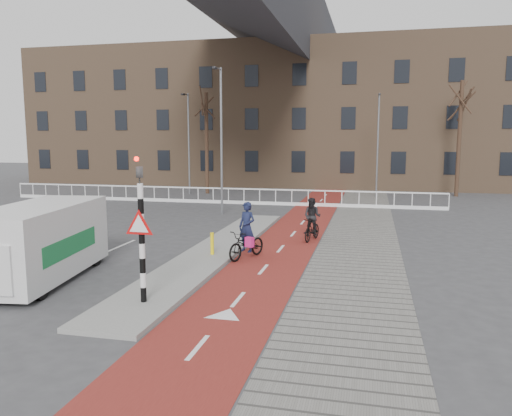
# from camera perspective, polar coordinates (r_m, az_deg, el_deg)

# --- Properties ---
(ground) EXTENTS (120.00, 120.00, 0.00)m
(ground) POSITION_cam_1_polar(r_m,az_deg,el_deg) (14.18, -6.92, -8.69)
(ground) COLOR #38383A
(ground) RESTS_ON ground
(bike_lane) EXTENTS (2.50, 60.00, 0.01)m
(bike_lane) POSITION_cam_1_polar(r_m,az_deg,el_deg) (23.32, 5.03, -2.05)
(bike_lane) COLOR maroon
(bike_lane) RESTS_ON ground
(sidewalk) EXTENTS (3.00, 60.00, 0.01)m
(sidewalk) POSITION_cam_1_polar(r_m,az_deg,el_deg) (23.10, 11.93, -2.29)
(sidewalk) COLOR slate
(sidewalk) RESTS_ON ground
(curb_island) EXTENTS (1.80, 16.00, 0.12)m
(curb_island) POSITION_cam_1_polar(r_m,az_deg,el_deg) (18.04, -4.66, -4.84)
(curb_island) COLOR gray
(curb_island) RESTS_ON ground
(traffic_signal) EXTENTS (0.80, 0.80, 3.68)m
(traffic_signal) POSITION_cam_1_polar(r_m,az_deg,el_deg) (12.14, -13.01, -2.01)
(traffic_signal) COLOR black
(traffic_signal) RESTS_ON curb_island
(bollard) EXTENTS (0.12, 0.12, 0.75)m
(bollard) POSITION_cam_1_polar(r_m,az_deg,el_deg) (17.09, -5.04, -4.07)
(bollard) COLOR yellow
(bollard) RESTS_ON curb_island
(cyclist_near) EXTENTS (1.32, 1.95, 1.93)m
(cyclist_near) POSITION_cam_1_polar(r_m,az_deg,el_deg) (16.87, -1.04, -3.64)
(cyclist_near) COLOR black
(cyclist_near) RESTS_ON bike_lane
(cyclist_far) EXTENTS (0.82, 1.62, 1.71)m
(cyclist_far) POSITION_cam_1_polar(r_m,az_deg,el_deg) (19.90, 6.44, -1.72)
(cyclist_far) COLOR black
(cyclist_far) RESTS_ON bike_lane
(van) EXTENTS (2.71, 5.27, 2.16)m
(van) POSITION_cam_1_polar(r_m,az_deg,el_deg) (15.55, -23.53, -3.49)
(van) COLOR silver
(van) RESTS_ON ground
(railing) EXTENTS (28.00, 0.10, 0.99)m
(railing) POSITION_cam_1_polar(r_m,az_deg,el_deg) (31.51, -4.91, 1.11)
(railing) COLOR silver
(railing) RESTS_ON ground
(townhouse_row) EXTENTS (46.00, 10.00, 15.90)m
(townhouse_row) POSITION_cam_1_polar(r_m,az_deg,el_deg) (45.56, 3.43, 12.69)
(townhouse_row) COLOR #7F6047
(townhouse_row) RESTS_ON ground
(tree_mid) EXTENTS (0.27, 0.27, 7.34)m
(tree_mid) POSITION_cam_1_polar(r_m,az_deg,el_deg) (37.04, -5.66, 7.34)
(tree_mid) COLOR #311F16
(tree_mid) RESTS_ON ground
(tree_right) EXTENTS (0.27, 0.27, 7.99)m
(tree_right) POSITION_cam_1_polar(r_m,az_deg,el_deg) (37.63, 22.20, 7.29)
(tree_right) COLOR #311F16
(tree_right) RESTS_ON ground
(streetlight_near) EXTENTS (0.12, 0.12, 7.69)m
(streetlight_near) POSITION_cam_1_polar(r_m,az_deg,el_deg) (26.67, -3.98, 7.51)
(streetlight_near) COLOR slate
(streetlight_near) RESTS_ON ground
(streetlight_left) EXTENTS (0.12, 0.12, 7.24)m
(streetlight_left) POSITION_cam_1_polar(r_m,az_deg,el_deg) (36.82, -7.68, 7.22)
(streetlight_left) COLOR slate
(streetlight_left) RESTS_ON ground
(streetlight_right) EXTENTS (0.12, 0.12, 7.10)m
(streetlight_right) POSITION_cam_1_polar(r_m,az_deg,el_deg) (35.74, 13.73, 6.93)
(streetlight_right) COLOR slate
(streetlight_right) RESTS_ON ground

